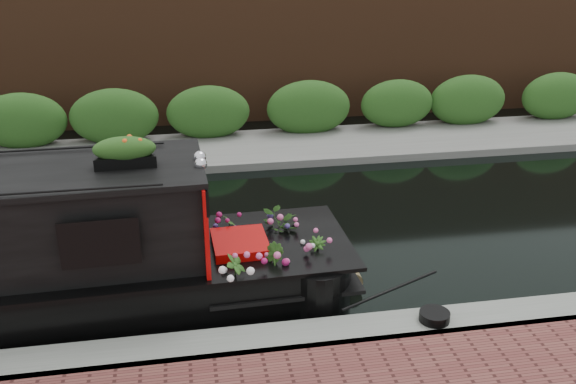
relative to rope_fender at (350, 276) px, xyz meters
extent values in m
plane|color=black|center=(-1.53, 1.88, -0.14)|extent=(80.00, 80.00, 0.00)
cube|color=gray|center=(-1.53, -1.42, -0.14)|extent=(40.00, 0.60, 0.50)
cube|color=slate|center=(-1.53, 6.08, -0.14)|extent=(40.00, 2.40, 0.34)
cube|color=#27521B|center=(-1.53, 6.98, -0.14)|extent=(40.00, 1.10, 2.80)
cube|color=#502D1B|center=(-1.53, 9.08, -0.14)|extent=(40.00, 1.00, 8.00)
cube|color=#B40707|center=(-2.08, 0.00, 1.19)|extent=(0.11, 1.64, 1.26)
cube|color=black|center=(-3.33, -0.83, 1.26)|extent=(0.84, 0.05, 0.51)
cube|color=#B40707|center=(-1.60, 0.00, 0.52)|extent=(0.77, 0.86, 0.47)
sphere|color=silver|center=(-2.07, -0.13, 1.93)|extent=(0.17, 0.17, 0.17)
sphere|color=silver|center=(-2.07, 0.13, 1.93)|extent=(0.17, 0.17, 0.17)
cube|color=black|center=(-3.01, 0.00, 1.98)|extent=(0.78, 0.24, 0.15)
ellipsoid|color=#EA551A|center=(-3.01, 0.00, 2.16)|extent=(0.85, 0.24, 0.22)
imported|color=#2A551C|center=(-1.73, -0.74, 0.59)|extent=(0.36, 0.39, 0.62)
imported|color=#2A551C|center=(-1.21, -0.52, 0.58)|extent=(0.33, 0.38, 0.60)
imported|color=#2A551C|center=(-0.92, 0.53, 0.58)|extent=(0.64, 0.58, 0.60)
imported|color=#2A551C|center=(-0.56, -0.20, 0.53)|extent=(0.38, 0.38, 0.49)
imported|color=#2A551C|center=(-1.68, 0.67, 0.55)|extent=(0.23, 0.31, 0.54)
cylinder|color=brown|center=(0.00, 0.00, 0.00)|extent=(0.28, 0.40, 0.28)
cylinder|color=black|center=(0.71, -1.43, 0.17)|extent=(0.39, 0.39, 0.12)
camera|label=1|loc=(-2.29, -7.87, 4.76)|focal=40.00mm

